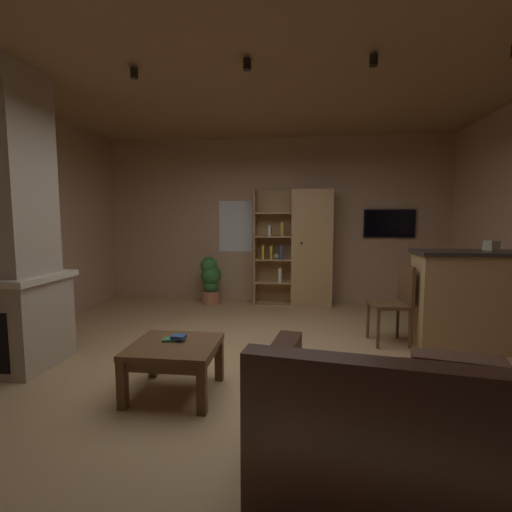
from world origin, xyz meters
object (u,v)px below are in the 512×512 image
leather_couch (417,440)px  wall_mounted_tv (389,223)px  kitchen_bar_counter (483,300)px  coffee_table (174,353)px  table_book_1 (179,337)px  tissue_box (491,246)px  dining_chair (396,299)px  potted_floor_plant (210,279)px  stone_fireplace (0,236)px  table_book_0 (170,339)px  bookshelf_cabinet (306,249)px

leather_couch → wall_mounted_tv: 4.69m
leather_couch → kitchen_bar_counter: bearing=59.3°
coffee_table → table_book_1: size_ratio=6.37×
tissue_box → dining_chair: (-1.00, -0.01, -0.62)m
coffee_table → potted_floor_plant: 3.24m
potted_floor_plant → tissue_box: bearing=-25.0°
tissue_box → wall_mounted_tv: 2.13m
kitchen_bar_counter → wall_mounted_tv: bearing=104.7°
wall_mounted_tv → stone_fireplace: bearing=-144.0°
table_book_0 → table_book_1: (0.08, 0.00, 0.02)m
table_book_0 → tissue_box: bearing=24.3°
stone_fireplace → potted_floor_plant: (1.36, 2.82, -0.85)m
table_book_0 → dining_chair: 2.62m
bookshelf_cabinet → table_book_0: (-1.18, -3.26, -0.52)m
table_book_1 → stone_fireplace: bearing=170.6°
table_book_0 → coffee_table: bearing=-48.3°
tissue_box → coffee_table: size_ratio=0.17×
tissue_box → dining_chair: bearing=-179.3°
kitchen_bar_counter → tissue_box: bearing=42.1°
bookshelf_cabinet → coffee_table: 3.56m
coffee_table → dining_chair: bearing=35.1°
kitchen_bar_counter → table_book_1: (-3.03, -1.37, -0.09)m
coffee_table → table_book_1: table_book_1 is taller
tissue_box → dining_chair: tissue_box is taller
table_book_1 → wall_mounted_tv: (2.48, 3.47, 0.92)m
coffee_table → potted_floor_plant: potted_floor_plant is taller
kitchen_bar_counter → table_book_0: bearing=-156.2°
stone_fireplace → table_book_1: bearing=-9.4°
coffee_table → tissue_box: bearing=25.8°
kitchen_bar_counter → potted_floor_plant: 3.95m
kitchen_bar_counter → potted_floor_plant: kitchen_bar_counter is taller
potted_floor_plant → wall_mounted_tv: 3.15m
tissue_box → potted_floor_plant: tissue_box is taller
kitchen_bar_counter → leather_couch: size_ratio=0.85×
kitchen_bar_counter → coffee_table: kitchen_bar_counter is taller
bookshelf_cabinet → dining_chair: size_ratio=2.09×
table_book_1 → potted_floor_plant: potted_floor_plant is taller
potted_floor_plant → coffee_table: bearing=-81.3°
stone_fireplace → tissue_box: bearing=12.8°
kitchen_bar_counter → leather_couch: bearing=-120.7°
coffee_table → table_book_0: table_book_0 is taller
wall_mounted_tv → tissue_box: bearing=-72.7°
bookshelf_cabinet → table_book_1: (-1.11, -3.26, -0.50)m
table_book_0 → kitchen_bar_counter: bearing=23.8°
table_book_0 → dining_chair: size_ratio=0.13×
bookshelf_cabinet → table_book_0: size_ratio=16.46×
kitchen_bar_counter → dining_chair: bearing=176.2°
leather_couch → table_book_1: bearing=147.7°
tissue_box → potted_floor_plant: 4.06m
kitchen_bar_counter → table_book_0: (-3.11, -1.37, -0.12)m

